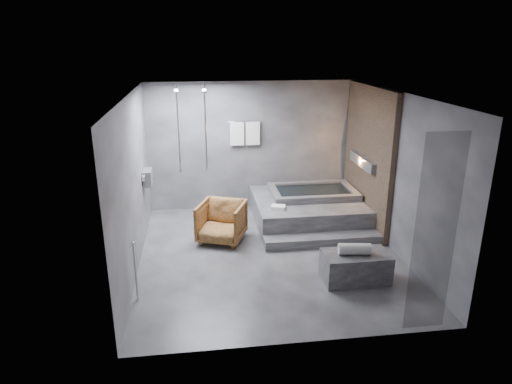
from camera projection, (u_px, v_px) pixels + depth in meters
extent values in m
plane|color=#313134|center=(269.00, 254.00, 8.11)|extent=(5.00, 5.00, 0.00)
cube|color=#535356|center=(271.00, 95.00, 7.22)|extent=(4.50, 5.00, 0.04)
cube|color=#3D3D42|center=(251.00, 146.00, 10.01)|extent=(4.50, 0.04, 2.80)
cube|color=#3D3D42|center=(305.00, 242.00, 5.32)|extent=(4.50, 0.04, 2.80)
cube|color=#3D3D42|center=(133.00, 185.00, 7.38)|extent=(0.04, 5.00, 2.80)
cube|color=#3D3D42|center=(397.00, 174.00, 7.95)|extent=(0.04, 5.00, 2.80)
cube|color=#8E6F53|center=(368.00, 157.00, 9.12)|extent=(0.10, 2.40, 2.78)
cube|color=#FF9938|center=(363.00, 162.00, 9.14)|extent=(0.14, 1.20, 0.20)
cube|color=gray|center=(148.00, 177.00, 8.80)|extent=(0.16, 0.42, 0.30)
imported|color=beige|center=(148.00, 181.00, 8.72)|extent=(0.08, 0.08, 0.21)
imported|color=beige|center=(149.00, 179.00, 8.92)|extent=(0.07, 0.07, 0.15)
cylinder|color=silver|center=(205.00, 129.00, 9.30)|extent=(0.04, 0.04, 1.80)
cylinder|color=silver|center=(178.00, 129.00, 9.23)|extent=(0.04, 0.04, 1.80)
cylinder|color=silver|center=(245.00, 122.00, 9.76)|extent=(0.75, 0.02, 0.02)
cube|color=white|center=(237.00, 134.00, 9.80)|extent=(0.30, 0.06, 0.50)
cube|color=white|center=(253.00, 133.00, 9.84)|extent=(0.30, 0.06, 0.50)
cylinder|color=silver|center=(136.00, 272.00, 6.57)|extent=(0.04, 0.04, 0.90)
cube|color=black|center=(435.00, 236.00, 5.59)|extent=(0.55, 0.01, 2.60)
cube|color=#37373A|center=(308.00, 210.00, 9.53)|extent=(2.20, 2.00, 0.50)
cube|color=#37373A|center=(322.00, 240.00, 8.47)|extent=(2.20, 0.36, 0.18)
cube|color=#303032|center=(356.00, 267.00, 7.18)|extent=(1.03, 0.57, 0.46)
imported|color=#4D2C13|center=(222.00, 222.00, 8.56)|extent=(1.05, 1.07, 0.76)
cylinder|color=silver|center=(355.00, 249.00, 7.06)|extent=(0.52, 0.25, 0.18)
cube|color=white|center=(278.00, 207.00, 8.85)|extent=(0.31, 0.26, 0.07)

